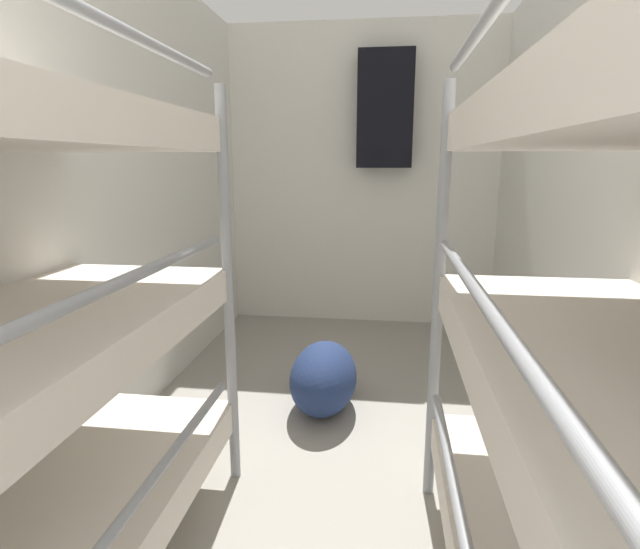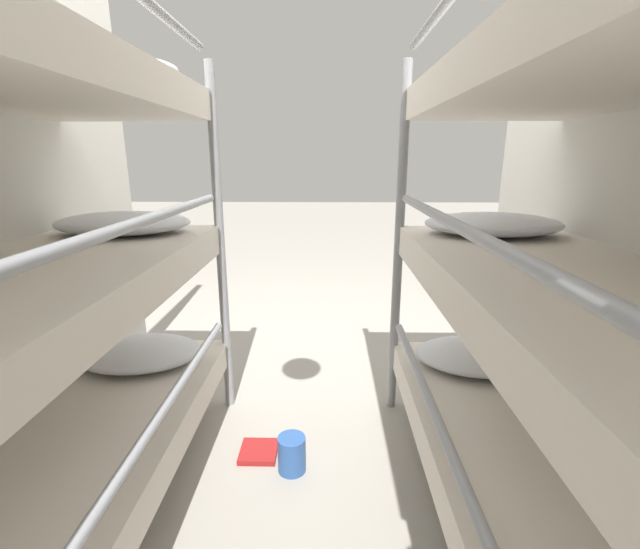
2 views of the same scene
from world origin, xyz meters
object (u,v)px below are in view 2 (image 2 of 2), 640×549
(bunk_stack_right_near, at_px, (21,292))
(floor_book, at_px, (259,451))
(tin_can, at_px, (292,454))
(bunk_stack_left_near, at_px, (576,296))

(bunk_stack_right_near, height_order, floor_book, bunk_stack_right_near)
(tin_can, bearing_deg, bunk_stack_left_near, 155.02)
(bunk_stack_left_near, bearing_deg, tin_can, -24.98)
(tin_can, height_order, floor_book, tin_can)
(tin_can, distance_m, floor_book, 0.19)
(bunk_stack_left_near, relative_size, tin_can, 12.59)
(bunk_stack_left_near, height_order, bunk_stack_right_near, same)
(tin_can, bearing_deg, bunk_stack_right_near, 28.28)
(bunk_stack_right_near, xyz_separation_m, tin_can, (-0.71, -0.38, -0.82))
(bunk_stack_left_near, xyz_separation_m, floor_book, (0.97, -0.48, -0.88))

